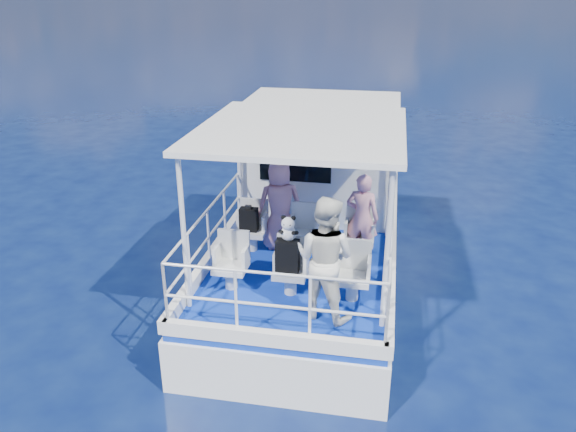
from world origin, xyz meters
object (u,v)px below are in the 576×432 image
(passenger_port_fwd, at_px, (280,205))
(panda, at_px, (288,228))
(backpack_center, at_px, (287,256))
(passenger_stbd_aft, at_px, (325,258))

(passenger_port_fwd, height_order, panda, passenger_port_fwd)
(passenger_port_fwd, xyz_separation_m, backpack_center, (0.42, -1.54, -0.16))
(passenger_port_fwd, bearing_deg, backpack_center, 87.58)
(passenger_stbd_aft, distance_m, panda, 0.75)
(backpack_center, xyz_separation_m, panda, (0.01, 0.02, 0.43))
(passenger_stbd_aft, height_order, panda, passenger_stbd_aft)
(passenger_port_fwd, relative_size, backpack_center, 3.16)
(panda, bearing_deg, backpack_center, -112.20)
(panda, bearing_deg, passenger_port_fwd, 105.69)
(passenger_port_fwd, relative_size, passenger_stbd_aft, 0.90)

